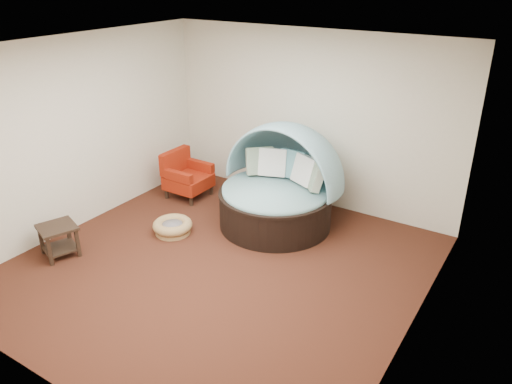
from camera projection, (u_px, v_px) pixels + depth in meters
The scene contains 10 objects.
floor at pixel (219, 266), 6.61m from camera, with size 5.00×5.00×0.00m, color #421E13.
wall_back at pixel (309, 119), 7.95m from camera, with size 5.00×5.00×0.00m, color beige.
wall_front at pixel (34, 263), 4.11m from camera, with size 5.00×5.00×0.00m, color beige.
wall_left at pixel (77, 134), 7.25m from camera, with size 5.00×5.00×0.00m, color beige.
wall_right at pixel (423, 220), 4.81m from camera, with size 5.00×5.00×0.00m, color beige.
ceiling at pixel (211, 49), 5.45m from camera, with size 5.00×5.00×0.00m, color white.
canopy_daybed at pixel (279, 179), 7.44m from camera, with size 1.88×1.78×1.56m.
pet_basket at pixel (173, 227), 7.39m from camera, with size 0.67×0.67×0.20m.
red_armchair at pixel (186, 176), 8.49m from camera, with size 0.68×0.69×0.79m.
side_table at pixel (58, 236), 6.75m from camera, with size 0.60×0.60×0.45m.
Camera 1 is at (3.42, -4.47, 3.63)m, focal length 35.00 mm.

